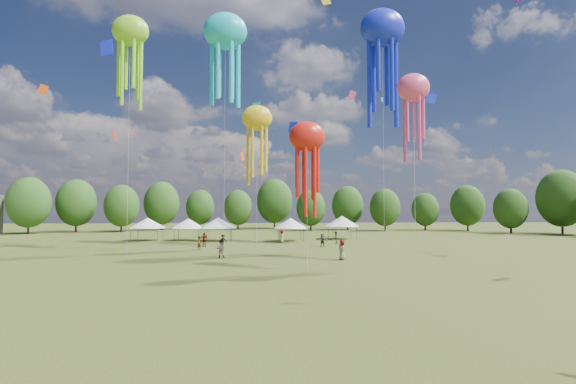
{
  "coord_description": "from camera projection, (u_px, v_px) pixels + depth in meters",
  "views": [
    {
      "loc": [
        -0.94,
        -11.71,
        4.79
      ],
      "look_at": [
        1.34,
        15.0,
        6.0
      ],
      "focal_mm": 25.82,
      "sensor_mm": 36.0,
      "label": 1
    }
  ],
  "objects": [
    {
      "name": "ground",
      "position": [
        286.0,
        383.0,
        11.52
      ],
      "size": [
        300.0,
        300.0,
        0.0
      ],
      "primitive_type": "plane",
      "color": "#384416",
      "rests_on": "ground"
    },
    {
      "name": "spectator_near",
      "position": [
        221.0,
        249.0,
        41.8
      ],
      "size": [
        0.93,
        0.75,
        1.83
      ],
      "primitive_type": "imported",
      "rotation": [
        0.0,
        0.0,
        3.21
      ],
      "color": "gray",
      "rests_on": "ground"
    },
    {
      "name": "spectators_far",
      "position": [
        280.0,
        241.0,
        54.0
      ],
      "size": [
        19.49,
        22.74,
        1.91
      ],
      "color": "gray",
      "rests_on": "ground"
    },
    {
      "name": "festival_tents",
      "position": [
        240.0,
        223.0,
        66.93
      ],
      "size": [
        37.64,
        9.38,
        3.91
      ],
      "color": "#47474C",
      "rests_on": "ground"
    },
    {
      "name": "show_kites",
      "position": [
        290.0,
        65.0,
        51.43
      ],
      "size": [
        35.98,
        23.93,
        31.59
      ],
      "color": "yellow",
      "rests_on": "ground"
    },
    {
      "name": "small_kites",
      "position": [
        264.0,
        11.0,
        54.47
      ],
      "size": [
        69.76,
        50.92,
        46.19
      ],
      "color": "yellow",
      "rests_on": "ground"
    },
    {
      "name": "treeline",
      "position": [
        236.0,
        201.0,
        73.71
      ],
      "size": [
        201.57,
        95.24,
        13.43
      ],
      "color": "#38281C",
      "rests_on": "ground"
    }
  ]
}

